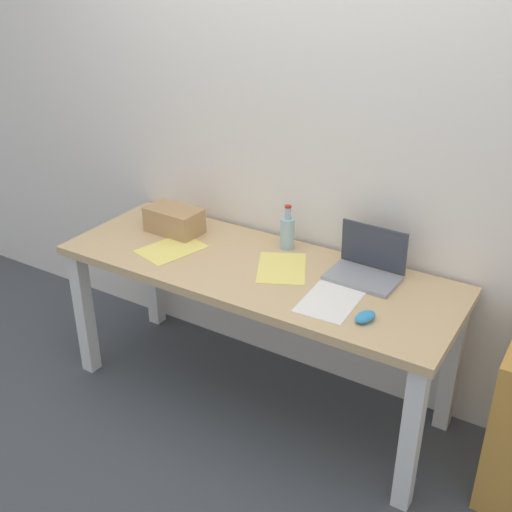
# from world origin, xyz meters

# --- Properties ---
(ground_plane) EXTENTS (8.00, 8.00, 0.00)m
(ground_plane) POSITION_xyz_m (0.00, 0.00, 0.00)
(ground_plane) COLOR #42474C
(back_wall) EXTENTS (5.20, 0.08, 2.60)m
(back_wall) POSITION_xyz_m (0.00, 0.39, 1.30)
(back_wall) COLOR silver
(back_wall) RESTS_ON ground
(desk) EXTENTS (1.83, 0.66, 0.73)m
(desk) POSITION_xyz_m (0.00, 0.00, 0.63)
(desk) COLOR tan
(desk) RESTS_ON ground
(laptop_right) EXTENTS (0.31, 0.21, 0.22)m
(laptop_right) POSITION_xyz_m (0.46, 0.16, 0.77)
(laptop_right) COLOR gray
(laptop_right) RESTS_ON desk
(beer_bottle) EXTENTS (0.07, 0.07, 0.21)m
(beer_bottle) POSITION_xyz_m (0.03, 0.23, 0.81)
(beer_bottle) COLOR #99B7C1
(beer_bottle) RESTS_ON desk
(computer_mouse) EXTENTS (0.09, 0.11, 0.03)m
(computer_mouse) POSITION_xyz_m (0.59, -0.16, 0.74)
(computer_mouse) COLOR #338CC6
(computer_mouse) RESTS_ON desk
(cardboard_box) EXTENTS (0.28, 0.17, 0.12)m
(cardboard_box) POSITION_xyz_m (-0.54, 0.10, 0.79)
(cardboard_box) COLOR tan
(cardboard_box) RESTS_ON desk
(paper_sheet_near_back) EXTENTS (0.32, 0.36, 0.00)m
(paper_sheet_near_back) POSITION_xyz_m (0.11, 0.04, 0.73)
(paper_sheet_near_back) COLOR #F4E06B
(paper_sheet_near_back) RESTS_ON desk
(paper_sheet_front_right) EXTENTS (0.22, 0.30, 0.00)m
(paper_sheet_front_right) POSITION_xyz_m (0.42, -0.10, 0.73)
(paper_sheet_front_right) COLOR white
(paper_sheet_front_right) RESTS_ON desk
(paper_sheet_front_left) EXTENTS (0.28, 0.34, 0.00)m
(paper_sheet_front_left) POSITION_xyz_m (-0.43, -0.06, 0.73)
(paper_sheet_front_left) COLOR #F4E06B
(paper_sheet_front_left) RESTS_ON desk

